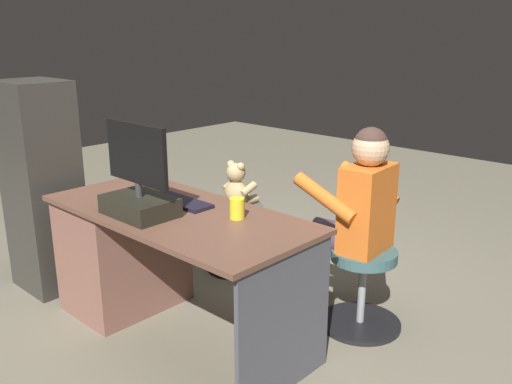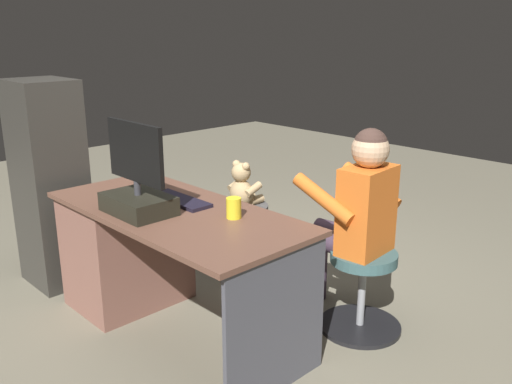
{
  "view_description": "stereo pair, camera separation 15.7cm",
  "coord_description": "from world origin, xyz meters",
  "views": [
    {
      "loc": [
        -2.19,
        2.17,
        1.66
      ],
      "look_at": [
        -0.17,
        -0.01,
        0.77
      ],
      "focal_mm": 38.47,
      "sensor_mm": 36.0,
      "label": 1
    },
    {
      "loc": [
        -2.3,
        2.06,
        1.66
      ],
      "look_at": [
        -0.17,
        -0.01,
        0.77
      ],
      "focal_mm": 38.47,
      "sensor_mm": 36.0,
      "label": 2
    }
  ],
  "objects": [
    {
      "name": "keyboard",
      "position": [
        0.09,
        0.33,
        0.74
      ],
      "size": [
        0.42,
        0.14,
        0.02
      ],
      "primitive_type": "cube",
      "color": "black",
      "rests_on": "desk"
    },
    {
      "name": "cup",
      "position": [
        -0.32,
        0.3,
        0.79
      ],
      "size": [
        0.08,
        0.08,
        0.11
      ],
      "primitive_type": "cylinder",
      "color": "yellow",
      "rests_on": "desk"
    },
    {
      "name": "computer_mouse",
      "position": [
        0.4,
        0.36,
        0.75
      ],
      "size": [
        0.06,
        0.1,
        0.04
      ],
      "primitive_type": "ellipsoid",
      "color": "#292721",
      "rests_on": "desk"
    },
    {
      "name": "equipment_rack",
      "position": [
        1.12,
        0.62,
        0.68
      ],
      "size": [
        0.44,
        0.36,
        1.36
      ],
      "primitive_type": "cube",
      "color": "#32302B",
      "rests_on": "ground_plane"
    },
    {
      "name": "person",
      "position": [
        -0.6,
        -0.34,
        0.7
      ],
      "size": [
        0.58,
        0.5,
        1.17
      ],
      "color": "#D46320",
      "rests_on": "ground_plane"
    },
    {
      "name": "visitor_chair",
      "position": [
        -0.7,
        -0.33,
        0.27
      ],
      "size": [
        0.47,
        0.47,
        0.47
      ],
      "color": "black",
      "rests_on": "ground_plane"
    },
    {
      "name": "teddy_bear",
      "position": [
        0.39,
        -0.42,
        0.61
      ],
      "size": [
        0.23,
        0.23,
        0.32
      ],
      "color": "tan",
      "rests_on": "office_chair_teddy"
    },
    {
      "name": "tv_remote",
      "position": [
        0.28,
        0.44,
        0.74
      ],
      "size": [
        0.06,
        0.15,
        0.02
      ],
      "primitive_type": "cube",
      "rotation": [
        0.0,
        0.0,
        -0.08
      ],
      "color": "black",
      "rests_on": "desk"
    },
    {
      "name": "monitor",
      "position": [
        0.09,
        0.6,
        0.86
      ],
      "size": [
        0.47,
        0.26,
        0.48
      ],
      "color": "black",
      "rests_on": "desk"
    },
    {
      "name": "desk",
      "position": [
        0.41,
        0.43,
        0.39
      ],
      "size": [
        1.57,
        0.71,
        0.73
      ],
      "color": "brown",
      "rests_on": "ground_plane"
    },
    {
      "name": "office_chair_teddy",
      "position": [
        0.39,
        -0.41,
        0.28
      ],
      "size": [
        0.44,
        0.44,
        0.47
      ],
      "color": "black",
      "rests_on": "ground_plane"
    },
    {
      "name": "ground_plane",
      "position": [
        0.0,
        0.0,
        0.0
      ],
      "size": [
        10.0,
        10.0,
        0.0
      ],
      "primitive_type": "plane",
      "color": "#6E6856"
    }
  ]
}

